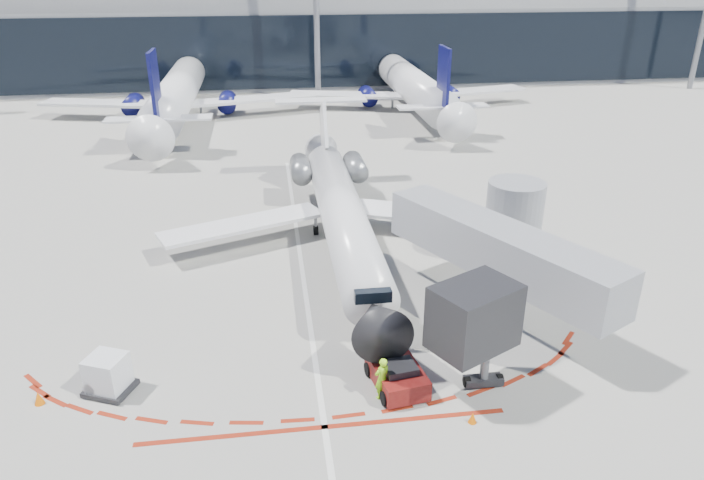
{
  "coord_description": "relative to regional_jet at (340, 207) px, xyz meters",
  "views": [
    {
      "loc": [
        -1.51,
        -30.07,
        16.18
      ],
      "look_at": [
        2.6,
        -0.16,
        2.5
      ],
      "focal_mm": 32.0,
      "sensor_mm": 36.0,
      "label": 1
    }
  ],
  "objects": [
    {
      "name": "bg_airliner_1",
      "position": [
        -13.49,
        35.89,
        3.33
      ],
      "size": [
        34.64,
        36.68,
        11.21
      ],
      "primitive_type": null,
      "color": "white",
      "rests_on": "ground"
    },
    {
      "name": "terminal_building",
      "position": [
        -2.63,
        59.79,
        6.25
      ],
      "size": [
        150.0,
        24.15,
        24.0
      ],
      "color": "gray",
      "rests_on": "ground"
    },
    {
      "name": "apron_centerline",
      "position": [
        -2.63,
        -3.18,
        -2.27
      ],
      "size": [
        0.25,
        40.0,
        0.01
      ],
      "primitive_type": "cube",
      "color": "silver",
      "rests_on": "ground"
    },
    {
      "name": "regional_jet",
      "position": [
        0.0,
        0.0,
        0.0
      ],
      "size": [
        22.07,
        27.22,
        6.82
      ],
      "color": "white",
      "rests_on": "ground"
    },
    {
      "name": "uld_container",
      "position": [
        -11.06,
        -13.37,
        -1.45
      ],
      "size": [
        2.23,
        2.09,
        1.67
      ],
      "rotation": [
        0.0,
        0.0,
        -0.41
      ],
      "color": "black",
      "rests_on": "ground"
    },
    {
      "name": "safety_cone_right",
      "position": [
        2.97,
        -17.18,
        -2.05
      ],
      "size": [
        0.33,
        0.33,
        0.46
      ],
      "primitive_type": "cone",
      "color": "orange",
      "rests_on": "ground"
    },
    {
      "name": "bg_airliner_2",
      "position": [
        12.6,
        37.23,
        3.09
      ],
      "size": [
        33.18,
        35.13,
        10.73
      ],
      "primitive_type": null,
      "color": "white",
      "rests_on": "ground"
    },
    {
      "name": "pushback_tug",
      "position": [
        0.57,
        -14.58,
        -1.74
      ],
      "size": [
        2.4,
        4.78,
        1.22
      ],
      "rotation": [
        0.0,
        0.0,
        0.16
      ],
      "color": "#5A0D0C",
      "rests_on": "ground"
    },
    {
      "name": "jet_bridge",
      "position": [
        7.17,
        -8.19,
        0.73
      ],
      "size": [
        10.03,
        15.2,
        4.9
      ],
      "color": "#999BA2",
      "rests_on": "ground"
    },
    {
      "name": "apron_stop_bar",
      "position": [
        -2.63,
        -16.68,
        -2.27
      ],
      "size": [
        14.0,
        0.25,
        0.01
      ],
      "primitive_type": "cube",
      "color": "maroon",
      "rests_on": "ground"
    },
    {
      "name": "ramp_worker",
      "position": [
        -0.18,
        -15.25,
        -1.34
      ],
      "size": [
        0.8,
        0.66,
        1.87
      ],
      "primitive_type": "imported",
      "rotation": [
        0.0,
        0.0,
        3.52
      ],
      "color": "#9CF91A",
      "rests_on": "ground"
    },
    {
      "name": "ground",
      "position": [
        -2.63,
        -5.18,
        -2.28
      ],
      "size": [
        260.0,
        260.0,
        0.0
      ],
      "primitive_type": "plane",
      "color": "gray",
      "rests_on": "ground"
    },
    {
      "name": "safety_cone_left",
      "position": [
        -13.69,
        -13.78,
        -2.0
      ],
      "size": [
        0.4,
        0.4,
        0.55
      ],
      "primitive_type": "cone",
      "color": "orange",
      "rests_on": "ground"
    }
  ]
}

